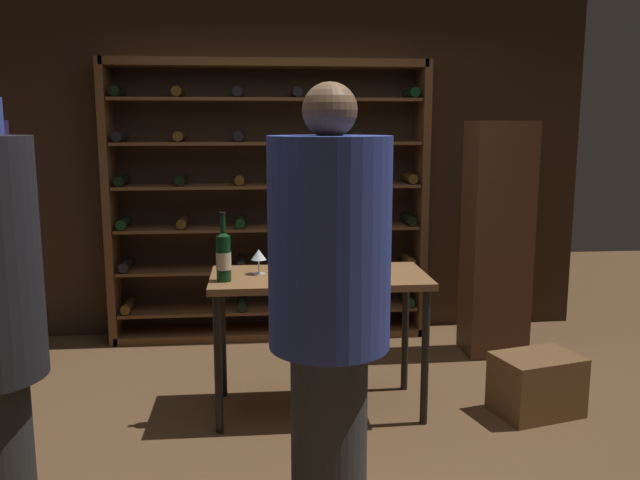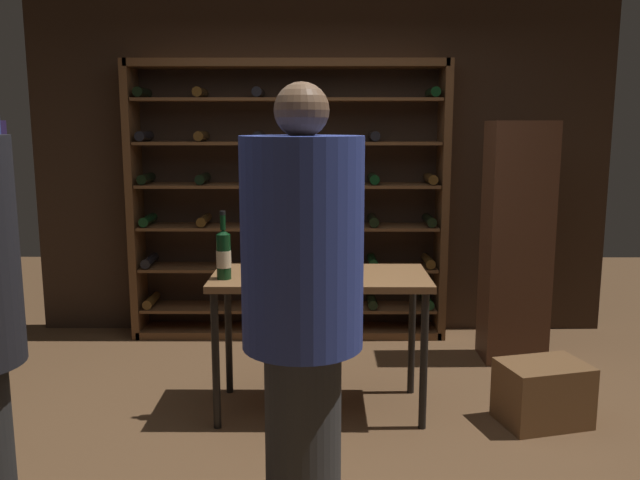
# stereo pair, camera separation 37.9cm
# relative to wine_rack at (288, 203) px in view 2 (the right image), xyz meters

# --- Properties ---
(ground_plane) EXTENTS (10.08, 10.08, 0.00)m
(ground_plane) POSITION_rel_wine_rack_xyz_m (0.26, -1.83, -1.09)
(ground_plane) COLOR brown
(back_wall) EXTENTS (4.66, 0.10, 2.74)m
(back_wall) POSITION_rel_wine_rack_xyz_m (0.26, 0.21, 0.28)
(back_wall) COLOR #332319
(back_wall) RESTS_ON ground
(wine_rack) EXTENTS (2.50, 0.32, 2.19)m
(wine_rack) POSITION_rel_wine_rack_xyz_m (0.00, 0.00, 0.00)
(wine_rack) COLOR brown
(wine_rack) RESTS_ON ground
(tasting_table) EXTENTS (1.26, 0.61, 0.84)m
(tasting_table) POSITION_rel_wine_rack_xyz_m (0.26, -1.45, -0.34)
(tasting_table) COLOR brown
(tasting_table) RESTS_ON ground
(person_bystander_dark_jacket) EXTENTS (0.50, 0.50, 1.87)m
(person_bystander_dark_jacket) POSITION_rel_wine_rack_xyz_m (0.20, -2.60, -0.07)
(person_bystander_dark_jacket) COLOR #323232
(person_bystander_dark_jacket) RESTS_ON ground
(wine_crate) EXTENTS (0.55, 0.45, 0.36)m
(wine_crate) POSITION_rel_wine_rack_xyz_m (1.55, -1.63, -0.91)
(wine_crate) COLOR brown
(wine_crate) RESTS_ON ground
(display_cabinet) EXTENTS (0.44, 0.36, 1.73)m
(display_cabinet) POSITION_rel_wine_rack_xyz_m (1.66, -0.55, -0.22)
(display_cabinet) COLOR #4C2D1E
(display_cabinet) RESTS_ON ground
(wine_bottle_gold_foil) EXTENTS (0.08, 0.08, 0.39)m
(wine_bottle_gold_foil) POSITION_rel_wine_rack_xyz_m (-0.28, -1.56, -0.11)
(wine_bottle_gold_foil) COLOR black
(wine_bottle_gold_foil) RESTS_ON tasting_table
(wine_bottle_black_capsule) EXTENTS (0.08, 0.08, 0.37)m
(wine_bottle_black_capsule) POSITION_rel_wine_rack_xyz_m (0.42, -1.58, -0.11)
(wine_bottle_black_capsule) COLOR #4C3314
(wine_bottle_black_capsule) RESTS_ON tasting_table
(wine_bottle_amber_reserve) EXTENTS (0.08, 0.08, 0.39)m
(wine_bottle_amber_reserve) POSITION_rel_wine_rack_xyz_m (0.37, -1.32, -0.11)
(wine_bottle_amber_reserve) COLOR black
(wine_bottle_amber_reserve) RESTS_ON tasting_table
(wine_glass_stemmed_center) EXTENTS (0.09, 0.09, 0.15)m
(wine_glass_stemmed_center) POSITION_rel_wine_rack_xyz_m (-0.09, -1.40, -0.14)
(wine_glass_stemmed_center) COLOR silver
(wine_glass_stemmed_center) RESTS_ON tasting_table
(wine_glass_stemmed_right) EXTENTS (0.07, 0.07, 0.16)m
(wine_glass_stemmed_right) POSITION_rel_wine_rack_xyz_m (0.10, -1.68, -0.14)
(wine_glass_stemmed_right) COLOR silver
(wine_glass_stemmed_right) RESTS_ON tasting_table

